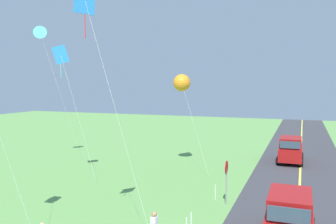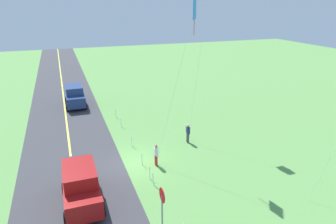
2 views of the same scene
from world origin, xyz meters
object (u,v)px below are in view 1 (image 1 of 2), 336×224
object	(u,v)px
car_suv_foreground	(290,216)
car_parked_east_far	(291,149)
kite_green_far	(40,33)
kite_red_low	(86,4)
kite_pink_drift	(182,83)
kite_yellow_high	(61,57)
stop_sign	(226,174)

from	to	relation	value
car_suv_foreground	car_parked_east_far	bearing A→B (deg)	1.69
car_parked_east_far	kite_green_far	world-z (taller)	kite_green_far
kite_red_low	kite_pink_drift	world-z (taller)	kite_red_low
kite_green_far	kite_red_low	bearing A→B (deg)	-133.51
kite_yellow_high	kite_pink_drift	distance (m)	9.74
kite_yellow_high	stop_sign	bearing A→B (deg)	-93.94
car_parked_east_far	kite_yellow_high	world-z (taller)	kite_yellow_high
kite_green_far	kite_yellow_high	bearing A→B (deg)	-127.93
car_suv_foreground	kite_red_low	xyz separation A→B (m)	(-3.19, 8.09, 9.02)
kite_pink_drift	kite_red_low	bearing A→B (deg)	-176.94
car_suv_foreground	kite_green_far	distance (m)	24.32
car_parked_east_far	kite_pink_drift	distance (m)	11.40
car_parked_east_far	kite_pink_drift	size ratio (longest dim) A/B	0.57
car_suv_foreground	kite_yellow_high	distance (m)	17.71
stop_sign	kite_yellow_high	bearing A→B (deg)	86.06
car_parked_east_far	kite_green_far	bearing A→B (deg)	112.22
kite_red_low	kite_pink_drift	size ratio (longest dim) A/B	1.43
car_suv_foreground	kite_yellow_high	world-z (taller)	kite_yellow_high
car_suv_foreground	kite_red_low	bearing A→B (deg)	111.50
kite_red_low	kite_green_far	distance (m)	17.08
car_parked_east_far	kite_red_low	size ratio (longest dim) A/B	0.40
kite_yellow_high	car_parked_east_far	bearing A→B (deg)	-50.71
stop_sign	kite_red_low	distance (m)	11.78
car_suv_foreground	kite_pink_drift	world-z (taller)	kite_pink_drift
stop_sign	kite_green_far	distance (m)	19.91
stop_sign	kite_pink_drift	distance (m)	10.85
car_suv_foreground	kite_pink_drift	bearing A→B (deg)	37.34
car_suv_foreground	stop_sign	xyz separation A→B (m)	(3.75, 3.55, 0.65)
stop_sign	kite_yellow_high	size ratio (longest dim) A/B	0.27
kite_green_far	car_parked_east_far	bearing A→B (deg)	-67.78
car_parked_east_far	stop_sign	xyz separation A→B (m)	(-12.95, 3.06, 0.65)
car_suv_foreground	kite_yellow_high	xyz separation A→B (m)	(4.56, 15.33, 7.60)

